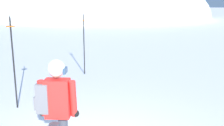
# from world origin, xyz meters

# --- Properties ---
(ridge_peak_main) EXTENTS (38.18, 34.36, 16.93)m
(ridge_peak_main) POSITION_xyz_m (-10.64, 40.91, 0.00)
(ridge_peak_main) COLOR white
(ridge_peak_main) RESTS_ON ground
(ridge_peak_far) EXTENTS (27.33, 24.60, 8.16)m
(ridge_peak_far) POSITION_xyz_m (-37.13, 55.06, 0.00)
(ridge_peak_far) COLOR white
(ridge_peak_far) RESTS_ON ground
(snowboarder_main) EXTENTS (0.64, 1.83, 1.71)m
(snowboarder_main) POSITION_xyz_m (-0.41, -0.31, 0.92)
(snowboarder_main) COLOR yellow
(snowboarder_main) RESTS_ON ground
(piste_marker_near) EXTENTS (0.20, 0.20, 2.24)m
(piste_marker_near) POSITION_xyz_m (-2.33, 1.74, 1.27)
(piste_marker_near) COLOR black
(piste_marker_near) RESTS_ON ground
(piste_marker_far) EXTENTS (0.20, 0.20, 2.18)m
(piste_marker_far) POSITION_xyz_m (-1.62, 5.05, 1.23)
(piste_marker_far) COLOR black
(piste_marker_far) RESTS_ON ground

